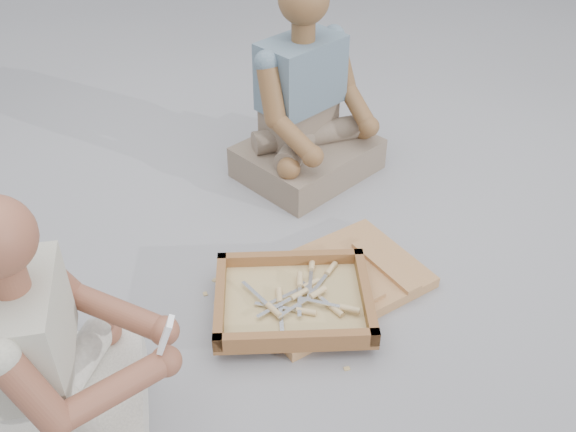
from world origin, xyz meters
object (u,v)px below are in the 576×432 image
object	(u,v)px
carved_panel	(333,282)
tool_tray	(293,300)
craftsman	(53,367)
companion	(306,113)

from	to	relation	value
carved_panel	tool_tray	world-z (taller)	tool_tray
craftsman	companion	size ratio (longest dim) A/B	0.92
craftsman	companion	bearing A→B (deg)	142.01
tool_tray	companion	size ratio (longest dim) A/B	0.69
carved_panel	tool_tray	size ratio (longest dim) A/B	1.04
carved_panel	craftsman	world-z (taller)	craftsman
carved_panel	craftsman	xyz separation A→B (m)	(-0.97, -0.36, 0.27)
carved_panel	tool_tray	xyz separation A→B (m)	(-0.19, -0.09, 0.05)
craftsman	companion	world-z (taller)	companion
carved_panel	companion	xyz separation A→B (m)	(0.16, 0.81, 0.29)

